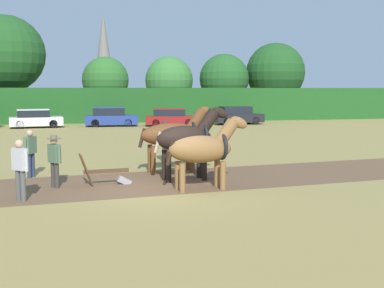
{
  "coord_description": "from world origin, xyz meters",
  "views": [
    {
      "loc": [
        -2.32,
        -14.13,
        3.05
      ],
      "look_at": [
        1.6,
        2.42,
        1.1
      ],
      "focal_mm": 45.0,
      "sensor_mm": 36.0,
      "label": 1
    }
  ],
  "objects_px": {
    "draft_horse_lead_left": "(204,149)",
    "draft_horse_trail_left": "(174,135)",
    "parked_car_center": "(171,118)",
    "plow": "(111,175)",
    "draft_horse_lead_right": "(188,138)",
    "farmer_at_plow": "(54,158)",
    "tree_right": "(275,72)",
    "farmer_onlooker_left": "(20,165)",
    "tree_center_right": "(224,79)",
    "parked_car_center_right": "(237,116)",
    "parked_car_center_left": "(111,117)",
    "tree_left": "(6,54)",
    "tree_center": "(169,81)",
    "farmer_beside_team": "(165,139)",
    "church_spire": "(104,58)",
    "parked_car_left": "(35,119)",
    "farmer_onlooker_right": "(30,150)",
    "tree_center_left": "(106,80)"
  },
  "relations": [
    {
      "from": "draft_horse_lead_left",
      "to": "draft_horse_trail_left",
      "type": "xyz_separation_m",
      "value": [
        -0.29,
        3.18,
        0.15
      ]
    },
    {
      "from": "parked_car_center",
      "to": "plow",
      "type": "bearing_deg",
      "value": -98.1
    },
    {
      "from": "draft_horse_lead_right",
      "to": "farmer_at_plow",
      "type": "distance_m",
      "value": 4.33
    },
    {
      "from": "tree_right",
      "to": "farmer_onlooker_left",
      "type": "height_order",
      "value": "tree_right"
    },
    {
      "from": "tree_center_right",
      "to": "parked_car_center_right",
      "type": "bearing_deg",
      "value": -101.2
    },
    {
      "from": "parked_car_center_left",
      "to": "tree_right",
      "type": "bearing_deg",
      "value": 34.04
    },
    {
      "from": "tree_left",
      "to": "tree_center",
      "type": "height_order",
      "value": "tree_left"
    },
    {
      "from": "draft_horse_lead_left",
      "to": "farmer_onlooker_left",
      "type": "height_order",
      "value": "draft_horse_lead_left"
    },
    {
      "from": "draft_horse_lead_left",
      "to": "plow",
      "type": "bearing_deg",
      "value": 148.42
    },
    {
      "from": "farmer_beside_team",
      "to": "church_spire",
      "type": "bearing_deg",
      "value": 66.8
    },
    {
      "from": "tree_right",
      "to": "parked_car_left",
      "type": "relative_size",
      "value": 1.95
    },
    {
      "from": "parked_car_center_left",
      "to": "parked_car_center",
      "type": "relative_size",
      "value": 0.97
    },
    {
      "from": "tree_right",
      "to": "draft_horse_lead_right",
      "type": "relative_size",
      "value": 3.08
    },
    {
      "from": "tree_center_right",
      "to": "tree_left",
      "type": "bearing_deg",
      "value": -177.76
    },
    {
      "from": "tree_center_right",
      "to": "farmer_onlooker_left",
      "type": "distance_m",
      "value": 40.74
    },
    {
      "from": "plow",
      "to": "draft_horse_lead_left",
      "type": "bearing_deg",
      "value": -31.58
    },
    {
      "from": "parked_car_center_right",
      "to": "farmer_onlooker_right",
      "type": "bearing_deg",
      "value": -127.42
    },
    {
      "from": "tree_center",
      "to": "draft_horse_lead_left",
      "type": "relative_size",
      "value": 2.41
    },
    {
      "from": "tree_center_left",
      "to": "draft_horse_trail_left",
      "type": "distance_m",
      "value": 34.29
    },
    {
      "from": "draft_horse_trail_left",
      "to": "tree_right",
      "type": "bearing_deg",
      "value": 56.38
    },
    {
      "from": "tree_center",
      "to": "farmer_onlooker_right",
      "type": "xyz_separation_m",
      "value": [
        -11.15,
        -33.54,
        -2.98
      ]
    },
    {
      "from": "tree_left",
      "to": "draft_horse_trail_left",
      "type": "xyz_separation_m",
      "value": [
        10.0,
        -32.47,
        -4.99
      ]
    },
    {
      "from": "farmer_beside_team",
      "to": "tree_center_left",
      "type": "bearing_deg",
      "value": 68.54
    },
    {
      "from": "tree_center_left",
      "to": "farmer_onlooker_right",
      "type": "relative_size",
      "value": 3.87
    },
    {
      "from": "farmer_onlooker_right",
      "to": "tree_center_left",
      "type": "bearing_deg",
      "value": 111.06
    },
    {
      "from": "tree_center_left",
      "to": "draft_horse_lead_right",
      "type": "distance_m",
      "value": 35.88
    },
    {
      "from": "tree_center_left",
      "to": "parked_car_center",
      "type": "bearing_deg",
      "value": -69.5
    },
    {
      "from": "tree_center_right",
      "to": "parked_car_left",
      "type": "relative_size",
      "value": 1.63
    },
    {
      "from": "parked_car_center_right",
      "to": "draft_horse_lead_right",
      "type": "bearing_deg",
      "value": -115.76
    },
    {
      "from": "plow",
      "to": "farmer_at_plow",
      "type": "distance_m",
      "value": 1.82
    },
    {
      "from": "tree_center",
      "to": "draft_horse_trail_left",
      "type": "height_order",
      "value": "tree_center"
    },
    {
      "from": "plow",
      "to": "tree_center_right",
      "type": "bearing_deg",
      "value": 62.24
    },
    {
      "from": "farmer_onlooker_right",
      "to": "parked_car_center",
      "type": "xyz_separation_m",
      "value": [
        9.09,
        21.8,
        -0.26
      ]
    },
    {
      "from": "church_spire",
      "to": "farmer_onlooker_left",
      "type": "height_order",
      "value": "church_spire"
    },
    {
      "from": "parked_car_left",
      "to": "parked_car_center_left",
      "type": "height_order",
      "value": "parked_car_center_left"
    },
    {
      "from": "tree_center_right",
      "to": "plow",
      "type": "relative_size",
      "value": 4.08
    },
    {
      "from": "tree_center_left",
      "to": "church_spire",
      "type": "xyz_separation_m",
      "value": [
        1.31,
        26.89,
        3.94
      ]
    },
    {
      "from": "draft_horse_lead_right",
      "to": "farmer_onlooker_left",
      "type": "height_order",
      "value": "draft_horse_lead_right"
    },
    {
      "from": "farmer_at_plow",
      "to": "tree_left",
      "type": "bearing_deg",
      "value": 65.74
    },
    {
      "from": "draft_horse_lead_right",
      "to": "church_spire",
      "type": "bearing_deg",
      "value": 84.22
    },
    {
      "from": "parked_car_center",
      "to": "farmer_onlooker_left",
      "type": "bearing_deg",
      "value": -102.36
    },
    {
      "from": "parked_car_left",
      "to": "parked_car_center_left",
      "type": "xyz_separation_m",
      "value": [
        5.91,
        0.18,
        0.05
      ]
    },
    {
      "from": "tree_center_right",
      "to": "draft_horse_lead_right",
      "type": "height_order",
      "value": "tree_center_right"
    },
    {
      "from": "tree_right",
      "to": "draft_horse_trail_left",
      "type": "distance_m",
      "value": 38.8
    },
    {
      "from": "plow",
      "to": "farmer_onlooker_right",
      "type": "xyz_separation_m",
      "value": [
        -2.59,
        1.96,
        0.64
      ]
    },
    {
      "from": "tree_center_left",
      "to": "parked_car_center_left",
      "type": "xyz_separation_m",
      "value": [
        -0.28,
        -11.46,
        -3.22
      ]
    },
    {
      "from": "farmer_beside_team",
      "to": "farmer_onlooker_left",
      "type": "relative_size",
      "value": 1.03
    },
    {
      "from": "tree_left",
      "to": "tree_center",
      "type": "bearing_deg",
      "value": 4.29
    },
    {
      "from": "church_spire",
      "to": "farmer_at_plow",
      "type": "height_order",
      "value": "church_spire"
    },
    {
      "from": "draft_horse_lead_left",
      "to": "plow",
      "type": "distance_m",
      "value": 3.18
    }
  ]
}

